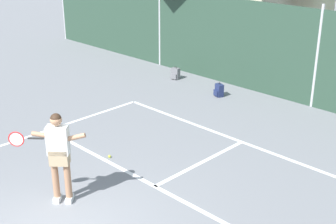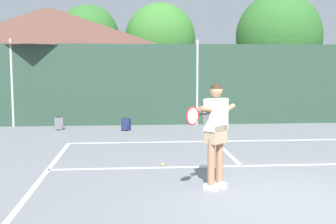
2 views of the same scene
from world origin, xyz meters
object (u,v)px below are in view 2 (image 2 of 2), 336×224
(backpack_grey, at_px, (59,124))
(backpack_navy, at_px, (126,125))
(tennis_player, at_px, (216,127))
(tennis_ball, at_px, (163,164))

(backpack_grey, relative_size, backpack_navy, 1.00)
(tennis_player, distance_m, tennis_ball, 2.25)
(backpack_grey, distance_m, backpack_navy, 2.26)
(tennis_player, height_order, backpack_grey, tennis_player)
(backpack_grey, bearing_deg, tennis_player, -61.81)
(backpack_navy, bearing_deg, backpack_grey, 171.71)
(tennis_ball, relative_size, backpack_grey, 0.14)
(tennis_ball, bearing_deg, tennis_player, -66.20)
(backpack_grey, bearing_deg, backpack_navy, -8.29)
(tennis_player, bearing_deg, backpack_navy, 103.43)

